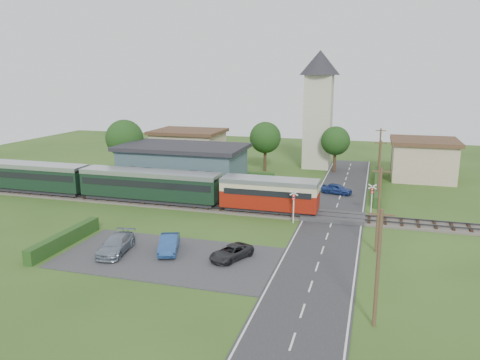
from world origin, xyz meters
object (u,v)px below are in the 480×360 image
(car_park_dark, at_px, (231,252))
(house_east, at_px, (423,159))
(crossing_signal_near, at_px, (294,202))
(crossing_signal_far, at_px, (372,195))
(car_park_silver, at_px, (116,245))
(pedestrian_near, at_px, (213,191))
(car_park_blue, at_px, (169,244))
(station_building, at_px, (183,165))
(church_tower, at_px, (319,101))
(car_on_road, at_px, (337,189))
(house_west, at_px, (189,147))
(train, at_px, (124,183))
(equipment_hut, at_px, (104,178))
(pedestrian_far, at_px, (123,183))

(car_park_dark, bearing_deg, house_east, 89.74)
(house_east, xyz_separation_m, car_park_dark, (-16.61, -34.96, -2.18))
(crossing_signal_near, height_order, crossing_signal_far, same)
(car_park_silver, distance_m, pedestrian_near, 17.22)
(car_park_blue, bearing_deg, house_east, 39.46)
(station_building, xyz_separation_m, house_east, (30.00, 13.01, 0.10))
(church_tower, distance_m, car_park_silver, 42.84)
(church_tower, xyz_separation_m, car_on_road, (4.47, -15.97, -9.55))
(house_west, relative_size, crossing_signal_far, 3.30)
(station_building, height_order, house_east, house_east)
(station_building, xyz_separation_m, crossing_signal_far, (23.60, -6.60, -0.55))
(car_park_silver, bearing_deg, crossing_signal_near, 35.66)
(train, xyz_separation_m, car_park_silver, (7.39, -14.33, -1.41))
(train, bearing_deg, crossing_signal_far, 5.08)
(pedestrian_near, bearing_deg, car_on_road, -137.48)
(station_building, bearing_deg, car_park_silver, -80.06)
(equipment_hut, xyz_separation_m, station_building, (8.00, 5.79, 0.95))
(house_east, relative_size, pedestrian_near, 5.30)
(crossing_signal_far, relative_size, car_park_dark, 0.85)
(house_west, bearing_deg, car_park_blue, -69.98)
(train, height_order, crossing_signal_near, train)
(house_east, distance_m, car_park_silver, 44.67)
(house_west, height_order, car_on_road, house_west)
(church_tower, distance_m, pedestrian_near, 26.41)
(car_park_dark, bearing_deg, car_park_blue, -155.45)
(house_west, bearing_deg, pedestrian_near, -60.95)
(car_park_dark, bearing_deg, station_building, 146.52)
(train, relative_size, car_park_dark, 11.17)
(pedestrian_far, bearing_deg, car_park_dark, -114.38)
(house_west, relative_size, pedestrian_near, 6.51)
(pedestrian_near, bearing_deg, crossing_signal_far, -167.50)
(car_park_silver, bearing_deg, train, 108.87)
(station_building, distance_m, house_east, 32.70)
(car_park_silver, relative_size, pedestrian_far, 2.44)
(car_park_blue, bearing_deg, train, 113.01)
(equipment_hut, xyz_separation_m, car_park_silver, (12.09, -17.53, -0.98))
(house_west, bearing_deg, car_on_road, -27.92)
(crossing_signal_near, xyz_separation_m, crossing_signal_far, (7.20, 4.80, 0.00))
(crossing_signal_near, relative_size, car_park_silver, 0.69)
(church_tower, height_order, car_park_dark, church_tower)
(station_building, height_order, pedestrian_far, station_building)
(crossing_signal_near, bearing_deg, house_east, 60.87)
(station_building, relative_size, pedestrian_far, 8.22)
(equipment_hut, bearing_deg, car_on_road, 13.96)
(house_east, xyz_separation_m, pedestrian_far, (-35.05, -19.44, -1.37))
(station_building, distance_m, crossing_signal_near, 19.98)
(church_tower, relative_size, house_west, 1.63)
(station_building, bearing_deg, train, -110.17)
(crossing_signal_near, relative_size, pedestrian_far, 1.68)
(train, bearing_deg, equipment_hut, 145.72)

